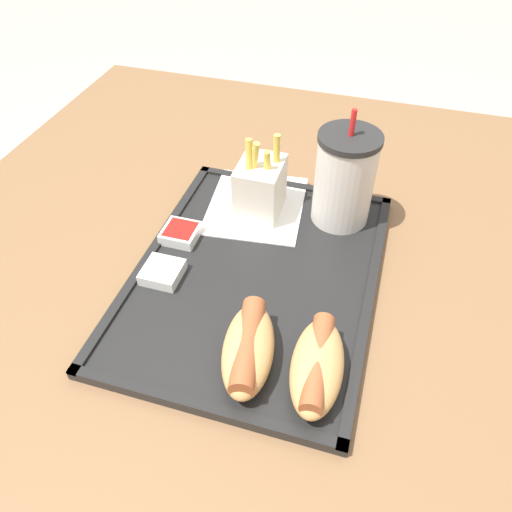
{
  "coord_description": "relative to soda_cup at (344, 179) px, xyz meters",
  "views": [
    {
      "loc": [
        0.46,
        0.16,
        1.2
      ],
      "look_at": [
        0.04,
        0.03,
        0.77
      ],
      "focal_mm": 35.0,
      "sensor_mm": 36.0,
      "label": 1
    }
  ],
  "objects": [
    {
      "name": "fries_carton",
      "position": [
        0.02,
        -0.11,
        -0.02
      ],
      "size": [
        0.07,
        0.06,
        0.12
      ],
      "color": "silver",
      "rests_on": "food_tray"
    },
    {
      "name": "hot_dog_near",
      "position": [
        0.27,
        -0.05,
        -0.04
      ],
      "size": [
        0.13,
        0.07,
        0.04
      ],
      "color": "tan",
      "rests_on": "food_tray"
    },
    {
      "name": "food_tray",
      "position": [
        0.14,
        -0.08,
        -0.07
      ],
      "size": [
        0.4,
        0.3,
        0.01
      ],
      "color": "black",
      "rests_on": "dining_table"
    },
    {
      "name": "soda_cup",
      "position": [
        0.0,
        0.0,
        0.0
      ],
      "size": [
        0.08,
        0.08,
        0.17
      ],
      "color": "silver",
      "rests_on": "food_tray"
    },
    {
      "name": "hot_dog_far",
      "position": [
        0.27,
        0.02,
        -0.04
      ],
      "size": [
        0.12,
        0.06,
        0.04
      ],
      "color": "tan",
      "rests_on": "food_tray"
    },
    {
      "name": "sauce_cup_ketchup",
      "position": [
        0.1,
        -0.2,
        -0.06
      ],
      "size": [
        0.05,
        0.05,
        0.02
      ],
      "color": "silver",
      "rests_on": "food_tray"
    },
    {
      "name": "sauce_cup_mayo",
      "position": [
        0.18,
        -0.19,
        -0.06
      ],
      "size": [
        0.05,
        0.05,
        0.02
      ],
      "color": "silver",
      "rests_on": "food_tray"
    },
    {
      "name": "dining_table",
      "position": [
        0.11,
        -0.11,
        -0.44
      ],
      "size": [
        1.01,
        0.92,
        0.73
      ],
      "color": "brown",
      "rests_on": "ground_plane"
    },
    {
      "name": "ground_plane",
      "position": [
        0.11,
        -0.11,
        -0.8
      ],
      "size": [
        8.0,
        8.0,
        0.0
      ],
      "primitive_type": "plane",
      "color": "#ADA393"
    },
    {
      "name": "paper_napkin",
      "position": [
        0.01,
        -0.12,
        -0.07
      ],
      "size": [
        0.17,
        0.15,
        0.0
      ],
      "color": "white",
      "rests_on": "food_tray"
    }
  ]
}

